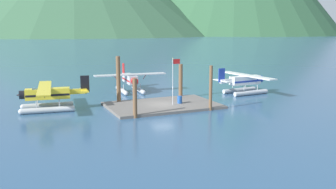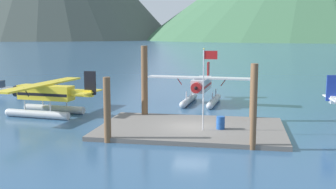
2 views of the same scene
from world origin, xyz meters
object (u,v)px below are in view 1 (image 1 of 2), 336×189
flagpole (174,75)px  seaplane_white_stbd_fwd (245,83)px  seaplane_yellow_port_fwd (48,97)px  fuel_drum (180,100)px  seaplane_silver_bow_centre (130,81)px

flagpole → seaplane_white_stbd_fwd: size_ratio=0.53×
flagpole → seaplane_yellow_port_fwd: 14.57m
fuel_drum → seaplane_silver_bow_centre: seaplane_silver_bow_centre is taller
flagpole → seaplane_yellow_port_fwd: bearing=163.1°
seaplane_white_stbd_fwd → fuel_drum: bearing=-162.8°
fuel_drum → seaplane_white_stbd_fwd: (12.11, 3.75, 0.84)m
fuel_drum → seaplane_silver_bow_centre: 11.90m
flagpole → seaplane_silver_bow_centre: size_ratio=0.53×
flagpole → seaplane_yellow_port_fwd: size_ratio=0.53×
seaplane_white_stbd_fwd → seaplane_silver_bow_centre: same height
fuel_drum → seaplane_silver_bow_centre: (-2.51, 11.60, 0.84)m
fuel_drum → seaplane_yellow_port_fwd: bearing=166.2°
fuel_drum → seaplane_white_stbd_fwd: size_ratio=0.08×
fuel_drum → seaplane_white_stbd_fwd: seaplane_white_stbd_fwd is taller
seaplane_white_stbd_fwd → seaplane_yellow_port_fwd: size_ratio=1.00×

